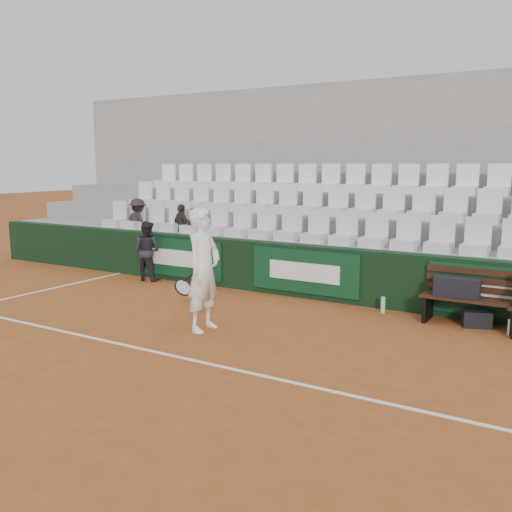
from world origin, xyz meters
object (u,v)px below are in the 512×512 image
(water_bottle_near, at_px, (383,305))
(water_bottle_far, at_px, (510,327))
(sports_bag_left, at_px, (457,287))
(spectator_a, at_px, (137,204))
(spectator_c, at_px, (194,210))
(bench_left, at_px, (470,312))
(ball_kid, at_px, (147,251))
(sports_bag_ground, at_px, (477,319))
(tennis_player, at_px, (203,270))
(spectator_b, at_px, (181,208))

(water_bottle_near, distance_m, water_bottle_far, 2.07)
(sports_bag_left, distance_m, spectator_a, 7.73)
(spectator_a, bearing_deg, spectator_c, -170.59)
(bench_left, relative_size, spectator_a, 1.29)
(ball_kid, xyz_separation_m, spectator_a, (-1.07, 0.89, 0.93))
(ball_kid, bearing_deg, bench_left, 174.77)
(sports_bag_left, height_order, water_bottle_near, sports_bag_left)
(sports_bag_ground, relative_size, spectator_a, 0.36)
(bench_left, relative_size, water_bottle_far, 6.18)
(bench_left, bearing_deg, sports_bag_left, 175.80)
(bench_left, height_order, water_bottle_far, bench_left)
(bench_left, xyz_separation_m, tennis_player, (-3.43, -2.34, 0.71))
(spectator_b, bearing_deg, spectator_c, -160.14)
(spectator_c, bearing_deg, tennis_player, 146.25)
(sports_bag_ground, height_order, tennis_player, tennis_player)
(spectator_c, bearing_deg, bench_left, -171.87)
(tennis_player, distance_m, spectator_b, 4.54)
(water_bottle_far, height_order, spectator_c, spectator_c)
(sports_bag_ground, bearing_deg, spectator_b, 171.73)
(bench_left, xyz_separation_m, water_bottle_far, (0.62, -0.21, -0.10))
(spectator_c, bearing_deg, water_bottle_far, -172.84)
(sports_bag_ground, bearing_deg, spectator_c, 171.25)
(bench_left, relative_size, ball_kid, 1.15)
(sports_bag_ground, distance_m, tennis_player, 4.32)
(tennis_player, distance_m, ball_kid, 4.11)
(water_bottle_near, relative_size, ball_kid, 0.21)
(water_bottle_near, distance_m, spectator_c, 4.97)
(sports_bag_left, bearing_deg, bench_left, -4.20)
(sports_bag_ground, height_order, spectator_a, spectator_a)
(tennis_player, height_order, spectator_a, spectator_a)
(sports_bag_ground, bearing_deg, sports_bag_left, 176.76)
(tennis_player, distance_m, spectator_c, 4.30)
(sports_bag_left, xyz_separation_m, ball_kid, (-6.54, 0.05, 0.05))
(sports_bag_ground, bearing_deg, water_bottle_far, -22.57)
(sports_bag_ground, xyz_separation_m, tennis_player, (-3.54, -2.34, 0.81))
(tennis_player, bearing_deg, spectator_a, 143.10)
(bench_left, bearing_deg, water_bottle_far, -19.02)
(water_bottle_far, height_order, spectator_a, spectator_a)
(water_bottle_far, height_order, ball_kid, ball_kid)
(bench_left, xyz_separation_m, spectator_a, (-7.82, 0.96, 1.36))
(bench_left, bearing_deg, tennis_player, -145.69)
(bench_left, xyz_separation_m, sports_bag_left, (-0.22, 0.02, 0.37))
(tennis_player, relative_size, spectator_c, 1.87)
(sports_bag_ground, relative_size, water_bottle_far, 1.74)
(sports_bag_left, distance_m, sports_bag_ground, 0.57)
(water_bottle_near, bearing_deg, tennis_player, -129.69)
(tennis_player, bearing_deg, water_bottle_near, 50.31)
(ball_kid, distance_m, spectator_c, 1.38)
(sports_bag_left, distance_m, spectator_c, 6.05)
(bench_left, distance_m, tennis_player, 4.21)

